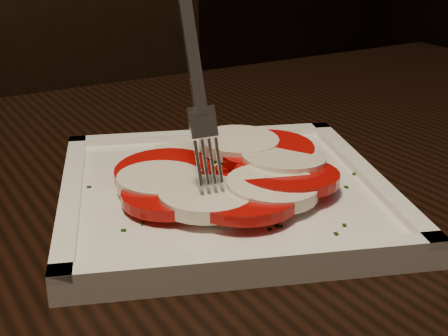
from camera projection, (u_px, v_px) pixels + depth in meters
The scene contains 5 objects.
table at pixel (276, 278), 0.58m from camera, with size 1.25×0.88×0.75m.
chair at pixel (117, 149), 1.24m from camera, with size 0.45×0.45×0.93m.
plate at pixel (224, 194), 0.50m from camera, with size 0.25×0.25×0.01m, color white.
caprese_salad at pixel (224, 173), 0.49m from camera, with size 0.21×0.22×0.03m.
fork at pixel (189, 54), 0.44m from camera, with size 0.03×0.07×0.17m, color white, non-canonical shape.
Camera 1 is at (-0.27, -0.39, 0.96)m, focal length 50.00 mm.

